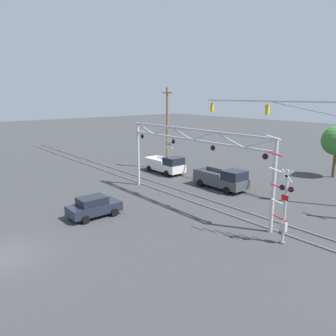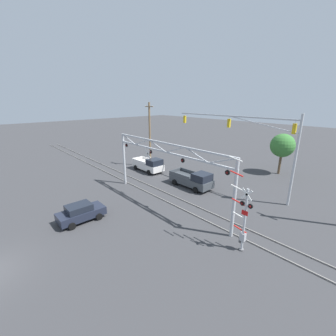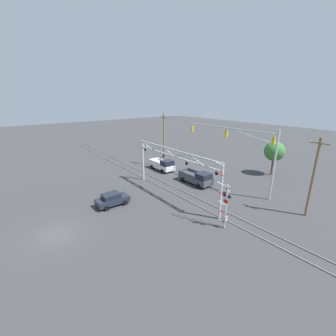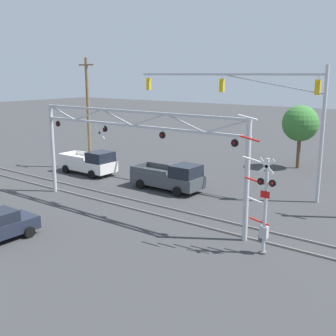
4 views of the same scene
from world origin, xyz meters
name	(u,v)px [view 1 (image 1 of 4)]	position (x,y,z in m)	size (l,w,h in m)	color
ground_plane	(4,257)	(0.00, 0.00, 0.00)	(200.00, 200.00, 0.00)	#38383A
rail_track_near	(193,202)	(0.00, 14.53, 0.05)	(80.00, 0.08, 0.10)	gray
rail_track_far	(205,198)	(0.00, 15.97, 0.05)	(80.00, 0.08, 0.10)	gray
crossing_gantry	(191,152)	(-0.01, 14.25, 4.27)	(15.21, 0.29, 6.14)	#B7BABF
crossing_signal_mast	(283,206)	(8.79, 13.32, 2.32)	(1.99, 0.35, 6.40)	#B7BABF
traffic_signal_span	(303,125)	(4.52, 22.91, 6.20)	(14.79, 0.39, 8.76)	#B7BABF
pickup_truck_lead	(223,179)	(-1.10, 19.48, 0.94)	(5.38, 2.29, 2.01)	#3D4247
pickup_truck_following	(166,165)	(-9.47, 19.45, 0.94)	(5.13, 2.29, 2.01)	silver
sedan_waiting	(94,207)	(-2.37, 6.73, 0.76)	(2.01, 3.81, 1.51)	#1E2333
utility_pole_left	(167,128)	(-11.28, 21.11, 4.92)	(1.80, 0.28, 9.54)	brown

